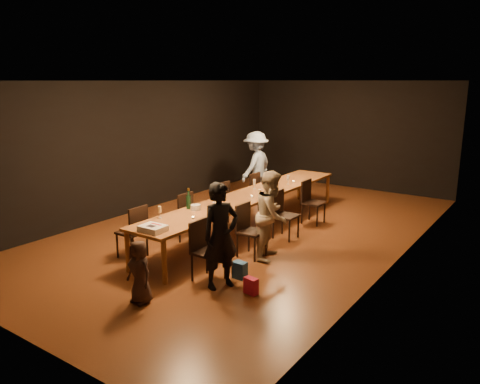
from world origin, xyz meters
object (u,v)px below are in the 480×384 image
Objects in this scene: chair_right_1 at (252,231)px; chair_left_0 at (132,231)px; woman_tan at (272,215)px; child at (140,272)px; chair_right_0 at (208,251)px; chair_left_3 at (248,192)px; chair_left_1 at (179,215)px; ice_bucket at (271,182)px; man_blue at (256,166)px; table at (250,197)px; birthday_cake at (153,228)px; plate_stack at (196,207)px; chair_right_3 at (314,202)px; woman_birthday at (221,236)px; champagne_bottle at (189,198)px; chair_left_2 at (217,202)px; chair_right_2 at (286,215)px.

chair_left_0 is (-1.70, -1.20, 0.00)m from chair_right_1.
woman_tan is 1.72× the size of child.
chair_right_0 is at bearing -90.00° from chair_left_0.
chair_left_3 is at bearing 0.00° from chair_left_0.
ice_bucket is (0.85, 2.04, 0.40)m from chair_left_1.
chair_right_0 is 0.53× the size of man_blue.
chair_right_1 reaches higher than table.
plate_stack is at bearing 98.79° from birthday_cake.
chair_right_0 is at bearing -75.27° from ice_bucket.
chair_right_3 is (0.00, 3.60, 0.00)m from chair_right_0.
birthday_cake is at bearing -149.72° from chair_left_1.
table is 2.73m from woman_birthday.
champagne_bottle is at bearing -97.86° from ice_bucket.
table is 1.49m from chair_right_3.
birthday_cake is at bearing 133.07° from woman_tan.
champagne_bottle is (-1.47, 0.99, 0.14)m from woman_birthday.
chair_right_3 is 1.00× the size of chair_left_2.
ice_bucket is (1.29, -1.38, -0.01)m from man_blue.
chair_right_0 is 4.03× the size of ice_bucket.
man_blue is at bearing 21.42° from woman_tan.
table is 6.45× the size of chair_left_2.
man_blue is at bearing -136.00° from chair_right_2.
woman_birthday is 5.29m from man_blue.
chair_left_3 reaches higher than plate_stack.
chair_right_0 is (0.85, -2.40, -0.24)m from table.
chair_right_0 is at bearing -0.00° from chair_right_1.
chair_left_0 is at bearing -180.00° from chair_left_1.
champagne_bottle is at bearing 118.33° from child.
chair_left_1 is 2.45× the size of champagne_bottle.
chair_right_1 is at bearing -125.22° from chair_left_2.
woman_birthday is 1.78m from champagne_bottle.
woman_birthday is at bearing -36.83° from plate_stack.
chair_right_0 is at bearing 25.27° from birthday_cake.
woman_birthday is 3.51m from ice_bucket.
woman_birthday is at bearing -122.59° from chair_left_1.
table is 1.49m from chair_right_1.
chair_right_3 reaches higher than child.
chair_right_1 is 2.94m from chair_left_3.
chair_left_1 is 4.03× the size of ice_bucket.
ice_bucket is (-0.85, -0.36, 0.40)m from chair_right_3.
chair_right_3 is (0.85, 1.20, -0.24)m from table.
ice_bucket is at bearing -157.33° from chair_right_1.
chair_right_0 is 2.36× the size of birthday_cake.
champagne_bottle is at bearing 91.90° from woman_tan.
child is 2.16m from plate_stack.
chair_left_0 is 4.03× the size of ice_bucket.
chair_right_2 is 1.26m from ice_bucket.
plate_stack is (-1.00, -1.50, 0.33)m from chair_right_2.
chair_right_1 is at bearing -144.69° from chair_left_3.
chair_right_0 is 1.43m from woman_tan.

